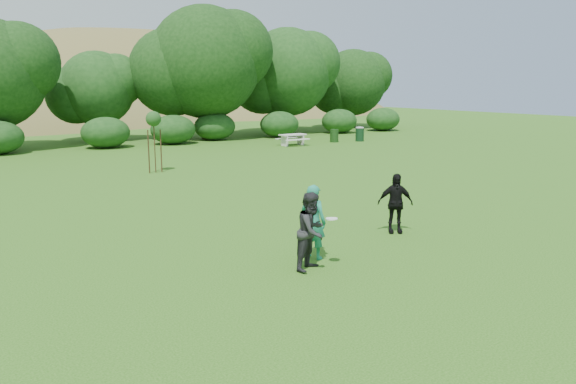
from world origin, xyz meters
The scene contains 10 objects.
ground centered at (0.00, 0.00, 0.00)m, with size 120.00×120.00×0.00m, color #19470C.
player_teal centered at (-1.01, 0.50, 0.90)m, with size 0.65×0.43×1.79m, color #1B7D61.
player_grey centered at (-1.52, -0.12, 0.88)m, with size 0.86×0.67×1.77m, color #242427.
player_black centered at (2.28, 1.05, 0.84)m, with size 0.99×0.41×1.68m, color black.
trash_can_near centered at (16.29, 20.78, 0.45)m, with size 0.60×0.60×0.90m, color #1B3D16.
frisbee centered at (-1.11, -0.31, 1.15)m, with size 0.27×0.27×0.04m.
sapling centered at (0.81, 14.99, 2.42)m, with size 0.70×0.70×2.85m.
picnic_table centered at (12.62, 20.64, 0.52)m, with size 1.80×1.48×0.76m.
trash_can_lidded centered at (18.18, 20.21, 0.54)m, with size 0.60×0.60×1.05m.
tree_row centered at (3.23, 28.68, 4.87)m, with size 53.92×10.38×9.62m.
Camera 1 is at (-8.86, -9.76, 4.15)m, focal length 35.00 mm.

